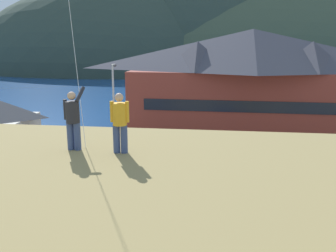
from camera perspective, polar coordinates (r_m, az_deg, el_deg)
The scene contains 18 objects.
ground_plane at distance 19.73m, azimuth -1.57°, elevation -16.11°, with size 600.00×600.00×0.00m, color #66604C.
parking_lot_pad at distance 24.17m, azimuth 0.30°, elevation -10.30°, with size 40.00×20.00×0.10m, color gray.
bay_water at distance 77.68m, azimuth 5.35°, elevation 5.76°, with size 360.00×84.00×0.03m, color navy.
far_hill_west_ridge at distance 137.75m, azimuth -7.30°, elevation 8.80°, with size 114.46×74.97×62.20m, color #2D3D33.
far_hill_east_peak at distance 139.08m, azimuth 4.36°, elevation 8.90°, with size 128.52×57.87×86.29m, color #334733.
far_hill_center_saddle at distance 136.14m, azimuth 7.97°, elevation 8.73°, with size 90.07×71.74×76.86m, color #2D3D33.
far_hill_far_shoulder at distance 131.67m, azimuth 17.33°, elevation 8.14°, with size 121.51×70.15×59.28m, color #3D4C38.
harbor_lodge at distance 38.99m, azimuth 12.98°, elevation 7.09°, with size 26.36×10.74×11.02m.
storage_shed_waterside at distance 41.05m, azimuth 5.01°, elevation 2.70°, with size 5.18×5.10×4.51m.
wharf_dock at distance 50.34m, azimuth 4.54°, elevation 2.29°, with size 3.20×10.18×0.70m.
moored_boat_wharfside at distance 51.03m, azimuth 0.65°, elevation 2.90°, with size 3.02×7.44×2.16m.
parked_car_back_row_left at distance 19.31m, azimuth 16.88°, elevation -13.82°, with size 4.23×2.12×1.82m.
parked_car_front_row_red at distance 24.11m, azimuth 8.94°, elevation -7.93°, with size 4.30×2.26×1.82m.
parked_car_mid_row_center at distance 21.44m, azimuth -18.58°, elevation -11.19°, with size 4.20×2.06×1.82m.
parked_car_mid_row_near at distance 27.42m, azimuth -19.05°, elevation -5.91°, with size 4.25×2.16×1.82m.
parking_light_pole at distance 29.14m, azimuth -8.52°, elevation 2.91°, with size 0.24×0.78×7.89m.
person_kite_flyer at distance 10.96m, azimuth -14.77°, elevation 1.17°, with size 0.54×0.65×1.86m.
person_companion at distance 10.38m, azimuth -7.61°, elevation 0.76°, with size 0.55×0.40×1.74m.
Camera 1 is at (2.74, -17.04, 9.56)m, focal length 38.63 mm.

